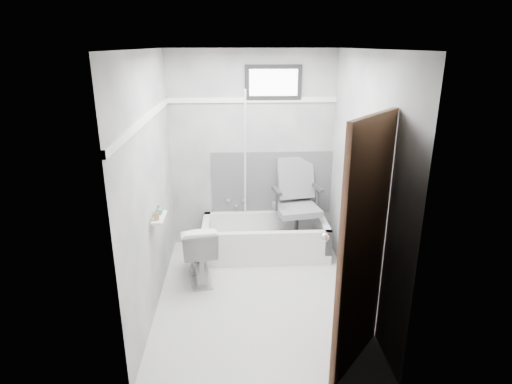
{
  "coord_description": "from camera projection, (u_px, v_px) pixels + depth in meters",
  "views": [
    {
      "loc": [
        -0.22,
        -3.8,
        2.44
      ],
      "look_at": [
        0.0,
        0.35,
        1.0
      ],
      "focal_mm": 30.0,
      "sensor_mm": 36.0,
      "label": 1
    }
  ],
  "objects": [
    {
      "name": "bathtub",
      "position": [
        265.0,
        237.0,
        5.21
      ],
      "size": [
        1.5,
        0.7,
        0.42
      ],
      "primitive_type": null,
      "color": "silver",
      "rests_on": "floor"
    },
    {
      "name": "backerboard",
      "position": [
        272.0,
        182.0,
        5.36
      ],
      "size": [
        1.5,
        0.02,
        0.78
      ],
      "primitive_type": "cube",
      "color": "#4C4C4F",
      "rests_on": "wall_back"
    },
    {
      "name": "office_chair",
      "position": [
        297.0,
        203.0,
        5.14
      ],
      "size": [
        0.68,
        0.68,
        1.02
      ],
      "primitive_type": null,
      "rotation": [
        0.0,
        0.0,
        0.18
      ],
      "color": "slate",
      "rests_on": "bathtub"
    },
    {
      "name": "window",
      "position": [
        273.0,
        82.0,
        4.96
      ],
      "size": [
        0.66,
        0.04,
        0.4
      ],
      "primitive_type": null,
      "color": "black",
      "rests_on": "wall_back"
    },
    {
      "name": "wall_back",
      "position": [
        252.0,
        151.0,
        5.23
      ],
      "size": [
        2.0,
        0.02,
        2.4
      ],
      "primitive_type": "cube",
      "color": "slate",
      "rests_on": "floor"
    },
    {
      "name": "ceiling",
      "position": [
        258.0,
        49.0,
        3.61
      ],
      "size": [
        2.6,
        2.6,
        0.0
      ],
      "primitive_type": "plane",
      "rotation": [
        3.14,
        0.0,
        0.0
      ],
      "color": "silver",
      "rests_on": "floor"
    },
    {
      "name": "trim_back",
      "position": [
        252.0,
        100.0,
        5.01
      ],
      "size": [
        2.0,
        0.02,
        0.06
      ],
      "primitive_type": "cube",
      "color": "white",
      "rests_on": "wall_back"
    },
    {
      "name": "pole",
      "position": [
        245.0,
        169.0,
        5.05
      ],
      "size": [
        0.02,
        0.56,
        1.88
      ],
      "primitive_type": "cylinder",
      "rotation": [
        0.28,
        0.0,
        0.0
      ],
      "color": "white",
      "rests_on": "bathtub"
    },
    {
      "name": "soap_bottle_a",
      "position": [
        156.0,
        215.0,
        3.91
      ],
      "size": [
        0.06,
        0.06,
        0.1
      ],
      "primitive_type": "imported",
      "rotation": [
        0.0,
        0.0,
        0.31
      ],
      "color": "#997A4C",
      "rests_on": "shelf"
    },
    {
      "name": "soap_bottle_b",
      "position": [
        159.0,
        210.0,
        4.04
      ],
      "size": [
        0.1,
        0.1,
        0.1
      ],
      "primitive_type": "imported",
      "rotation": [
        0.0,
        0.0,
        0.39
      ],
      "color": "slate",
      "rests_on": "shelf"
    },
    {
      "name": "floor",
      "position": [
        258.0,
        295.0,
        4.39
      ],
      "size": [
        2.6,
        2.6,
        0.0
      ],
      "primitive_type": "plane",
      "color": "silver",
      "rests_on": "ground"
    },
    {
      "name": "wall_left",
      "position": [
        150.0,
        186.0,
        3.95
      ],
      "size": [
        0.02,
        2.6,
        2.4
      ],
      "primitive_type": "cube",
      "color": "slate",
      "rests_on": "floor"
    },
    {
      "name": "faucet",
      "position": [
        236.0,
        202.0,
        5.4
      ],
      "size": [
        0.26,
        0.1,
        0.16
      ],
      "primitive_type": null,
      "color": "silver",
      "rests_on": "wall_back"
    },
    {
      "name": "trim_left",
      "position": [
        146.0,
        119.0,
        3.75
      ],
      "size": [
        0.02,
        2.6,
        0.06
      ],
      "primitive_type": "cube",
      "color": "white",
      "rests_on": "wall_left"
    },
    {
      "name": "door",
      "position": [
        412.0,
        268.0,
        2.91
      ],
      "size": [
        0.78,
        0.78,
        2.0
      ],
      "primitive_type": null,
      "color": "#542F1F",
      "rests_on": "floor"
    },
    {
      "name": "wall_right",
      "position": [
        363.0,
        182.0,
        4.05
      ],
      "size": [
        0.02,
        2.6,
        2.4
      ],
      "primitive_type": "cube",
      "color": "slate",
      "rests_on": "floor"
    },
    {
      "name": "shelf",
      "position": [
        159.0,
        218.0,
        4.0
      ],
      "size": [
        0.1,
        0.32,
        0.02
      ],
      "primitive_type": "cube",
      "color": "silver",
      "rests_on": "wall_left"
    },
    {
      "name": "wall_front",
      "position": [
        269.0,
        246.0,
        2.77
      ],
      "size": [
        2.0,
        0.02,
        2.4
      ],
      "primitive_type": "cube",
      "color": "slate",
      "rests_on": "floor"
    },
    {
      "name": "toilet",
      "position": [
        199.0,
        251.0,
        4.61
      ],
      "size": [
        0.49,
        0.73,
        0.66
      ],
      "primitive_type": "imported",
      "rotation": [
        0.0,
        0.0,
        3.32
      ],
      "color": "silver",
      "rests_on": "floor"
    }
  ]
}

